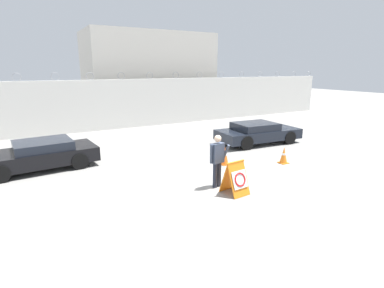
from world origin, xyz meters
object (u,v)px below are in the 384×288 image
at_px(security_guard, 217,158).
at_px(traffic_cone_near, 225,156).
at_px(barricade_sign, 236,178).
at_px(parked_car_far_side, 257,132).
at_px(traffic_cone_mid, 284,155).
at_px(parked_car_front_coupe, 39,155).

relative_size(security_guard, traffic_cone_near, 2.36).
height_order(barricade_sign, parked_car_far_side, parked_car_far_side).
height_order(barricade_sign, traffic_cone_mid, barricade_sign).
bearing_deg(traffic_cone_near, security_guard, -131.38).
bearing_deg(traffic_cone_near, barricade_sign, -118.63).
relative_size(traffic_cone_near, parked_car_front_coupe, 0.17).
relative_size(barricade_sign, parked_car_front_coupe, 0.24).
xyz_separation_m(security_guard, traffic_cone_near, (1.64, 1.86, -0.63)).
bearing_deg(parked_car_far_side, security_guard, -138.56).
xyz_separation_m(barricade_sign, traffic_cone_near, (1.43, 2.62, -0.15)).
height_order(security_guard, traffic_cone_near, security_guard).
bearing_deg(traffic_cone_mid, parked_car_front_coupe, 154.97).
xyz_separation_m(barricade_sign, parked_car_far_side, (5.06, 4.77, 0.06)).
bearing_deg(parked_car_front_coupe, parked_car_far_side, 169.85).
height_order(barricade_sign, security_guard, security_guard).
relative_size(parked_car_front_coupe, parked_car_far_side, 0.98).
distance_m(traffic_cone_mid, parked_car_far_side, 3.50).
bearing_deg(parked_car_far_side, parked_car_front_coupe, 178.75).
bearing_deg(security_guard, traffic_cone_mid, 2.88).
bearing_deg(traffic_cone_mid, traffic_cone_near, 154.95).
distance_m(traffic_cone_near, traffic_cone_mid, 2.51).
bearing_deg(parked_car_far_side, traffic_cone_near, -145.20).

